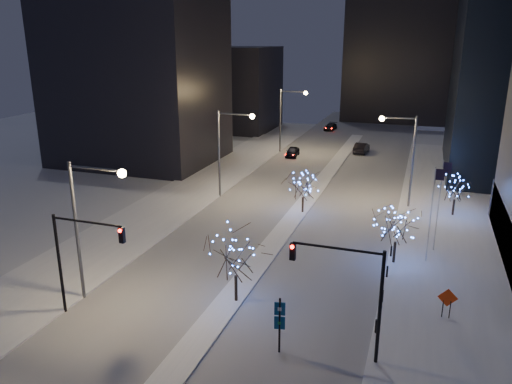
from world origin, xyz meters
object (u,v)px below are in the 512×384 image
at_px(traffic_signal_west, 77,250).
at_px(wayfinding_sign, 280,320).
at_px(holiday_tree_median_near, 236,256).
at_px(holiday_tree_median_far, 303,186).
at_px(street_lamp_w_far, 287,112).
at_px(street_lamp_w_near, 88,214).
at_px(holiday_tree_plaza_far, 456,188).
at_px(car_near, 293,152).
at_px(car_far, 331,127).
at_px(holiday_tree_plaza_near, 397,225).
at_px(traffic_signal_east, 353,285).
at_px(street_lamp_w_mid, 228,142).
at_px(car_mid, 361,148).
at_px(street_lamp_east, 405,149).
at_px(construction_sign, 447,300).

height_order(traffic_signal_west, wayfinding_sign, traffic_signal_west).
bearing_deg(holiday_tree_median_near, holiday_tree_median_far, 90.00).
height_order(street_lamp_w_far, holiday_tree_median_far, street_lamp_w_far).
xyz_separation_m(street_lamp_w_far, holiday_tree_median_near, (9.44, -47.07, -2.94)).
xyz_separation_m(street_lamp_w_near, holiday_tree_median_far, (9.44, 22.48, -3.48)).
height_order(street_lamp_w_far, holiday_tree_plaza_far, street_lamp_w_far).
relative_size(car_near, car_far, 0.95).
bearing_deg(holiday_tree_median_near, holiday_tree_plaza_near, 44.91).
distance_m(street_lamp_w_near, holiday_tree_plaza_far, 36.28).
bearing_deg(car_near, car_far, 82.73).
distance_m(street_lamp_w_far, traffic_signal_east, 54.07).
height_order(street_lamp_w_mid, car_far, street_lamp_w_mid).
relative_size(holiday_tree_median_far, holiday_tree_plaza_near, 0.88).
bearing_deg(car_mid, holiday_tree_median_near, 91.94).
bearing_deg(street_lamp_east, holiday_tree_plaza_far, -14.32).
bearing_deg(wayfinding_sign, car_far, 88.38).
height_order(holiday_tree_plaza_far, wayfinding_sign, holiday_tree_plaza_far).
bearing_deg(car_mid, car_far, -61.19).
height_order(street_lamp_w_mid, traffic_signal_east, street_lamp_w_mid).
relative_size(traffic_signal_east, car_near, 1.60).
relative_size(holiday_tree_median_near, holiday_tree_plaza_far, 1.17).
relative_size(street_lamp_w_near, traffic_signal_west, 1.43).
height_order(traffic_signal_east, construction_sign, traffic_signal_east).
xyz_separation_m(street_lamp_w_far, car_mid, (11.53, 3.52, -5.67)).
xyz_separation_m(traffic_signal_east, holiday_tree_median_far, (-8.44, 23.48, -1.74)).
relative_size(street_lamp_east, holiday_tree_plaza_near, 2.00).
xyz_separation_m(holiday_tree_plaza_near, holiday_tree_plaza_far, (4.98, 13.73, -0.31)).
height_order(street_lamp_east, car_near, street_lamp_east).
distance_m(street_lamp_w_near, traffic_signal_west, 2.70).
distance_m(traffic_signal_west, holiday_tree_median_far, 26.12).
bearing_deg(street_lamp_w_mid, car_near, 85.67).
bearing_deg(holiday_tree_median_far, car_mid, 86.15).
bearing_deg(street_lamp_east, holiday_tree_plaza_near, -88.42).
distance_m(street_lamp_w_far, holiday_tree_median_near, 48.10).
bearing_deg(street_lamp_w_near, wayfinding_sign, -7.00).
distance_m(street_lamp_w_far, car_near, 6.49).
bearing_deg(traffic_signal_east, traffic_signal_west, -176.71).
bearing_deg(traffic_signal_east, construction_sign, 49.16).
height_order(street_lamp_east, traffic_signal_east, street_lamp_east).
xyz_separation_m(car_near, wayfinding_sign, (12.23, -49.23, 1.45)).
relative_size(holiday_tree_plaza_near, construction_sign, 2.38).
xyz_separation_m(car_far, holiday_tree_plaza_near, (16.43, -59.30, 2.72)).
height_order(car_mid, wayfinding_sign, wayfinding_sign).
distance_m(car_near, car_far, 24.71).
height_order(car_mid, car_far, car_mid).
height_order(traffic_signal_east, car_far, traffic_signal_east).
xyz_separation_m(street_lamp_east, car_near, (-17.31, 19.52, -5.71)).
distance_m(street_lamp_east, traffic_signal_east, 29.08).
xyz_separation_m(street_lamp_w_near, holiday_tree_plaza_far, (24.41, 26.62, -3.42)).
distance_m(street_lamp_w_far, holiday_tree_plaza_far, 33.97).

